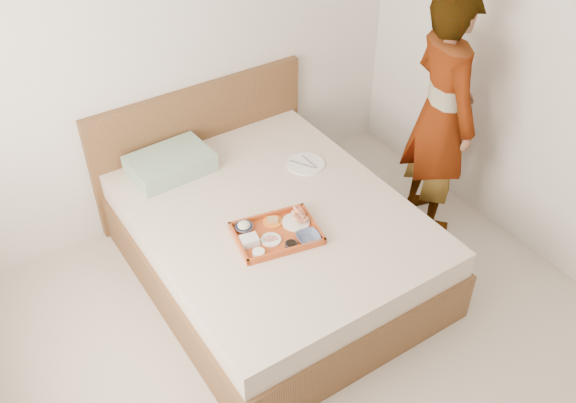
% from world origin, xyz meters
% --- Properties ---
extents(ground, '(3.50, 4.00, 0.01)m').
position_xyz_m(ground, '(0.00, 0.00, 0.00)').
color(ground, '#BAAD9D').
rests_on(ground, ground).
extents(wall_back, '(3.50, 0.01, 2.60)m').
position_xyz_m(wall_back, '(0.00, 2.00, 1.30)').
color(wall_back, silver).
rests_on(wall_back, ground).
extents(bed, '(1.65, 2.00, 0.53)m').
position_xyz_m(bed, '(0.13, 1.00, 0.27)').
color(bed, brown).
rests_on(bed, ground).
extents(headboard, '(1.65, 0.06, 0.95)m').
position_xyz_m(headboard, '(0.13, 1.97, 0.47)').
color(headboard, brown).
rests_on(headboard, ground).
extents(pillow, '(0.55, 0.39, 0.13)m').
position_xyz_m(pillow, '(-0.22, 1.73, 0.59)').
color(pillow, gray).
rests_on(pillow, bed).
extents(tray, '(0.55, 0.45, 0.04)m').
position_xyz_m(tray, '(0.02, 0.79, 0.55)').
color(tray, '#AF461D').
rests_on(tray, bed).
extents(prawn_plate, '(0.20, 0.20, 0.01)m').
position_xyz_m(prawn_plate, '(0.18, 0.81, 0.55)').
color(prawn_plate, white).
rests_on(prawn_plate, tray).
extents(navy_bowl_big, '(0.16, 0.16, 0.03)m').
position_xyz_m(navy_bowl_big, '(0.15, 0.65, 0.56)').
color(navy_bowl_big, '#1D214C').
rests_on(navy_bowl_big, tray).
extents(sauce_dish, '(0.08, 0.08, 0.03)m').
position_xyz_m(sauce_dish, '(0.03, 0.65, 0.56)').
color(sauce_dish, black).
rests_on(sauce_dish, tray).
extents(meat_plate, '(0.14, 0.14, 0.01)m').
position_xyz_m(meat_plate, '(-0.03, 0.76, 0.55)').
color(meat_plate, white).
rests_on(meat_plate, tray).
extents(bread_plate, '(0.14, 0.14, 0.01)m').
position_xyz_m(bread_plate, '(0.06, 0.89, 0.55)').
color(bread_plate, orange).
rests_on(bread_plate, tray).
extents(salad_bowl, '(0.13, 0.13, 0.03)m').
position_xyz_m(salad_bowl, '(-0.12, 0.93, 0.56)').
color(salad_bowl, '#1D214C').
rests_on(salad_bowl, tray).
extents(plastic_tub, '(0.12, 0.10, 0.04)m').
position_xyz_m(plastic_tub, '(-0.15, 0.81, 0.57)').
color(plastic_tub, silver).
rests_on(plastic_tub, tray).
extents(cheese_round, '(0.08, 0.08, 0.02)m').
position_xyz_m(cheese_round, '(-0.16, 0.70, 0.56)').
color(cheese_round, white).
rests_on(cheese_round, tray).
extents(dinner_plate, '(0.31, 0.31, 0.01)m').
position_xyz_m(dinner_plate, '(0.58, 1.29, 0.54)').
color(dinner_plate, white).
rests_on(dinner_plate, bed).
extents(person, '(0.56, 0.72, 1.75)m').
position_xyz_m(person, '(1.37, 0.87, 0.87)').
color(person, beige).
rests_on(person, ground).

